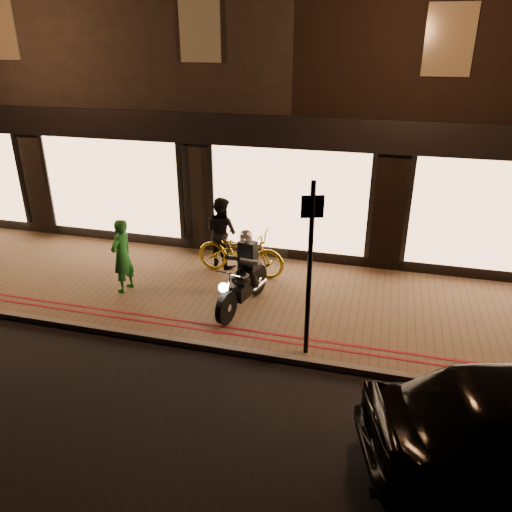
{
  "coord_description": "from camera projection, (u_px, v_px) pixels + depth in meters",
  "views": [
    {
      "loc": [
        2.12,
        -6.87,
        5.05
      ],
      "look_at": [
        -0.2,
        1.81,
        1.1
      ],
      "focal_mm": 35.0,
      "sensor_mm": 36.0,
      "label": 1
    }
  ],
  "objects": [
    {
      "name": "bicycle_gold",
      "position": [
        241.0,
        252.0,
        11.14
      ],
      "size": [
        2.09,
        0.87,
        1.07
      ],
      "primitive_type": "imported",
      "rotation": [
        0.0,
        0.0,
        1.49
      ],
      "color": "gold",
      "rests_on": "sidewalk"
    },
    {
      "name": "building_row",
      "position": [
        325.0,
        67.0,
        14.85
      ],
      "size": [
        48.0,
        10.11,
        8.5
      ],
      "color": "black",
      "rests_on": "ground"
    },
    {
      "name": "sign_post",
      "position": [
        310.0,
        263.0,
        7.85
      ],
      "size": [
        0.34,
        0.14,
        3.0
      ],
      "rotation": [
        0.0,
        0.0,
        0.34
      ],
      "color": "black",
      "rests_on": "sidewalk"
    },
    {
      "name": "person_dark",
      "position": [
        222.0,
        232.0,
        11.47
      ],
      "size": [
        1.0,
        0.93,
        1.65
      ],
      "primitive_type": "imported",
      "rotation": [
        0.0,
        0.0,
        2.65
      ],
      "color": "black",
      "rests_on": "sidewalk"
    },
    {
      "name": "red_kerb_lines",
      "position": [
        249.0,
        333.0,
        9.04
      ],
      "size": [
        50.0,
        0.26,
        0.01
      ],
      "color": "maroon",
      "rests_on": "sidewalk"
    },
    {
      "name": "motorcycle",
      "position": [
        244.0,
        279.0,
        9.72
      ],
      "size": [
        0.71,
        1.92,
        1.59
      ],
      "rotation": [
        0.0,
        0.0,
        -0.2
      ],
      "color": "black",
      "rests_on": "sidewalk"
    },
    {
      "name": "ground",
      "position": [
        240.0,
        356.0,
        8.61
      ],
      "size": [
        90.0,
        90.0,
        0.0
      ],
      "primitive_type": "plane",
      "color": "black",
      "rests_on": "ground"
    },
    {
      "name": "sidewalk",
      "position": [
        268.0,
        299.0,
        10.35
      ],
      "size": [
        50.0,
        4.0,
        0.12
      ],
      "primitive_type": "cube",
      "color": "brown",
      "rests_on": "ground"
    },
    {
      "name": "kerb_stone",
      "position": [
        241.0,
        352.0,
        8.63
      ],
      "size": [
        50.0,
        0.14,
        0.12
      ],
      "primitive_type": "cube",
      "color": "#59544C",
      "rests_on": "ground"
    },
    {
      "name": "person_green",
      "position": [
        122.0,
        256.0,
        10.31
      ],
      "size": [
        0.47,
        0.63,
        1.57
      ],
      "primitive_type": "imported",
      "rotation": [
        0.0,
        0.0,
        -1.74
      ],
      "color": "#1E7229",
      "rests_on": "sidewalk"
    }
  ]
}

